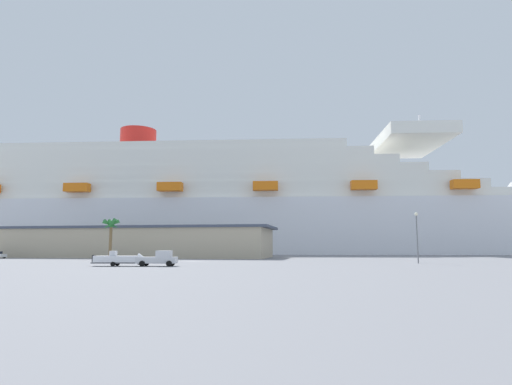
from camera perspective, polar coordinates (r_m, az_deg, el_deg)
ground_plane at (r=109.84m, az=-3.54°, el=-8.59°), size 600.00×600.00×0.00m
cruise_ship at (r=156.66m, az=-3.85°, el=-2.33°), size 267.64×63.37×56.74m
terminal_building at (r=110.57m, az=-15.69°, el=-6.38°), size 68.43×19.86×7.47m
pickup_truck at (r=62.60m, az=-12.86°, el=-8.61°), size 5.83×2.92×2.20m
small_boat_on_trailer at (r=64.07m, az=-17.44°, el=-8.50°), size 8.89×2.78×2.15m
palm_tree at (r=92.10m, az=-18.77°, el=-4.48°), size 3.72×3.49×8.39m
street_lamp at (r=75.62m, az=20.67°, el=-4.72°), size 0.56×0.56×8.37m
parked_car_silver_sedan at (r=100.26m, az=-4.67°, el=-8.24°), size 4.58×2.46×1.58m
parked_car_green_wagon at (r=97.79m, az=-9.53°, el=-8.20°), size 4.95×2.78×1.58m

